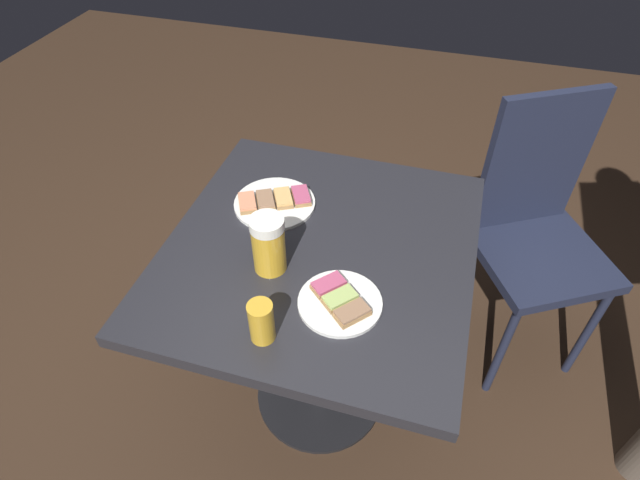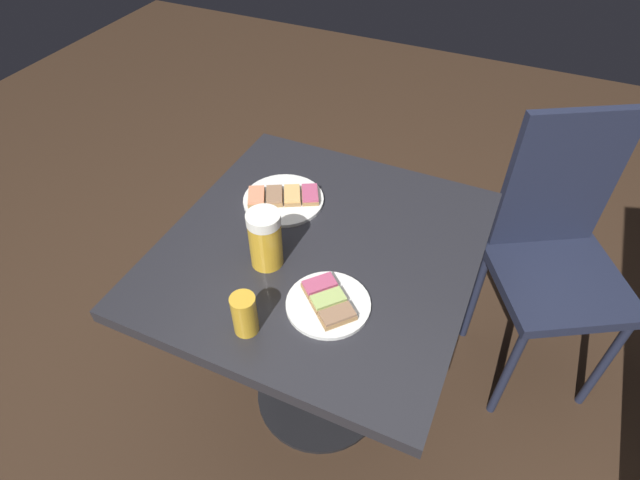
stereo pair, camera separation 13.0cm
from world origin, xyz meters
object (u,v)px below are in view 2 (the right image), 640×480
Objects in this scene: plate_near at (328,303)px; cafe_chair at (556,246)px; beer_mug at (266,238)px; beer_glass_small at (245,314)px; plate_far at (283,198)px.

plate_near is 0.20× the size of cafe_chair.
beer_mug is 1.50× the size of beer_glass_small.
beer_glass_small is at bearing -45.90° from plate_near.
cafe_chair reaches higher than plate_far.
plate_far is 0.45m from beer_glass_small.
plate_far is at bearing -5.37° from cafe_chair.
plate_near is at bearing 69.97° from beer_mug.
beer_glass_small is (0.43, 0.13, 0.04)m from plate_far.
cafe_chair is (-0.57, 0.68, -0.26)m from beer_mug.
plate_near is 0.22m from beer_mug.
plate_far is 0.24m from beer_mug.
plate_near is at bearing 134.10° from beer_glass_small.
beer_mug is at bearing 9.70° from cafe_chair.
cafe_chair is (-0.77, 0.63, -0.24)m from beer_glass_small.
plate_near is 0.39m from plate_far.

